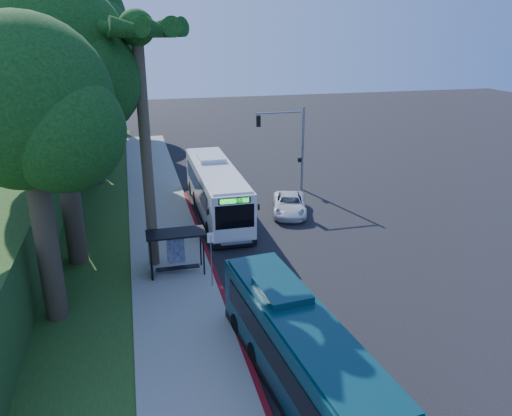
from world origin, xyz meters
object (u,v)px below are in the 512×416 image
object	(u,v)px
teal_bus	(300,350)
pickup	(290,204)
white_bus	(216,189)
bus_shelter	(171,244)

from	to	relation	value
teal_bus	pickup	bearing A→B (deg)	67.35
teal_bus	pickup	size ratio (longest dim) A/B	2.31
white_bus	bus_shelter	bearing A→B (deg)	-114.36
white_bus	teal_bus	xyz separation A→B (m)	(-0.27, -19.60, -0.23)
white_bus	teal_bus	size ratio (longest dim) A/B	1.12
teal_bus	white_bus	bearing A→B (deg)	83.32
teal_bus	pickup	xyz separation A→B (m)	(5.49, 18.23, -0.97)
white_bus	teal_bus	bearing A→B (deg)	-90.77
bus_shelter	white_bus	xyz separation A→B (m)	(4.06, 8.96, 0.10)
bus_shelter	pickup	xyz separation A→B (m)	(9.28, 7.59, -1.10)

